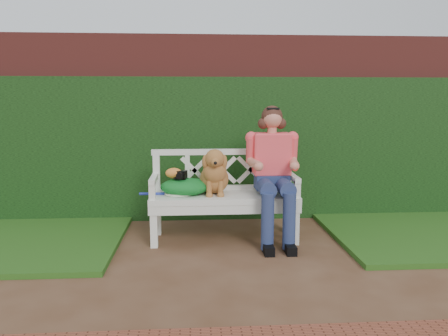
{
  "coord_description": "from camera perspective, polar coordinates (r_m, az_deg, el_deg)",
  "views": [
    {
      "loc": [
        -0.33,
        -3.53,
        1.43
      ],
      "look_at": [
        -0.04,
        0.84,
        0.75
      ],
      "focal_mm": 35.0,
      "sensor_mm": 36.0,
      "label": 1
    }
  ],
  "objects": [
    {
      "name": "green_bag",
      "position": [
        4.46,
        -5.12,
        -2.38
      ],
      "size": [
        0.52,
        0.42,
        0.17
      ],
      "primitive_type": null,
      "rotation": [
        0.0,
        0.0,
        -0.06
      ],
      "color": "green",
      "rests_on": "garden_bench"
    },
    {
      "name": "brick_wall",
      "position": [
        5.45,
        -0.27,
        5.35
      ],
      "size": [
        10.0,
        0.3,
        2.2
      ],
      "primitive_type": "cube",
      "color": "maroon",
      "rests_on": "ground"
    },
    {
      "name": "ivy_hedge",
      "position": [
        5.26,
        -0.12,
        2.48
      ],
      "size": [
        10.0,
        0.18,
        1.7
      ],
      "primitive_type": "cube",
      "color": "#245C1C",
      "rests_on": "ground"
    },
    {
      "name": "seated_woman",
      "position": [
        4.48,
        6.3,
        -0.98
      ],
      "size": [
        0.8,
        0.91,
        1.34
      ],
      "primitive_type": null,
      "rotation": [
        0.0,
        0.0,
        0.36
      ],
      "color": "#C8374C",
      "rests_on": "ground"
    },
    {
      "name": "grass_right",
      "position": [
        5.39,
        27.08,
        -7.27
      ],
      "size": [
        2.6,
        2.0,
        0.05
      ],
      "primitive_type": "cube",
      "color": "#265E17",
      "rests_on": "ground"
    },
    {
      "name": "baseball_glove",
      "position": [
        4.43,
        -6.57,
        -0.67
      ],
      "size": [
        0.2,
        0.18,
        0.11
      ],
      "primitive_type": "ellipsoid",
      "rotation": [
        0.0,
        0.0,
        0.43
      ],
      "color": "orange",
      "rests_on": "green_bag"
    },
    {
      "name": "camera_item",
      "position": [
        4.41,
        -5.72,
        -0.85
      ],
      "size": [
        0.14,
        0.12,
        0.08
      ],
      "primitive_type": "cube",
      "rotation": [
        0.0,
        0.0,
        -0.28
      ],
      "color": "black",
      "rests_on": "green_bag"
    },
    {
      "name": "tennis_racket",
      "position": [
        4.47,
        -6.16,
        -3.31
      ],
      "size": [
        0.59,
        0.26,
        0.03
      ],
      "primitive_type": null,
      "rotation": [
        0.0,
        0.0,
        0.02
      ],
      "color": "white",
      "rests_on": "garden_bench"
    },
    {
      "name": "garden_bench",
      "position": [
        4.54,
        0.0,
        -6.38
      ],
      "size": [
        1.6,
        0.65,
        0.48
      ],
      "primitive_type": null,
      "rotation": [
        0.0,
        0.0,
        0.03
      ],
      "color": "white",
      "rests_on": "ground"
    },
    {
      "name": "ground",
      "position": [
        3.82,
        1.53,
        -13.12
      ],
      "size": [
        60.0,
        60.0,
        0.0
      ],
      "primitive_type": "plane",
      "color": "#4D2E1B"
    },
    {
      "name": "dog",
      "position": [
        4.45,
        -1.27,
        -0.36
      ],
      "size": [
        0.44,
        0.51,
        0.48
      ],
      "primitive_type": null,
      "rotation": [
        0.0,
        0.0,
        -0.31
      ],
      "color": "olive",
      "rests_on": "garden_bench"
    }
  ]
}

